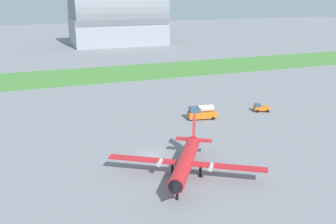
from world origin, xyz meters
TOP-DOWN VIEW (x-y plane):
  - ground_plane at (0.00, 0.00)m, footprint 600.00×600.00m
  - grass_taxiway_strip at (0.00, 72.51)m, footprint 360.00×28.00m
  - airplane_foreground_turboprop at (2.39, -10.16)m, footprint 22.01×19.24m
  - fuel_truck_near_gate at (17.31, 15.35)m, footprint 6.78×3.38m
  - pushback_tug_midfield at (33.29, 15.55)m, footprint 3.99×2.97m
  - hangar_distant at (30.92, 149.06)m, footprint 49.15×30.66m

SIDE VIEW (x-z plane):
  - ground_plane at x=0.00m, z-range 0.00..0.00m
  - grass_taxiway_strip at x=0.00m, z-range 0.00..0.08m
  - pushback_tug_midfield at x=33.29m, z-range -0.06..1.89m
  - fuel_truck_near_gate at x=17.31m, z-range -0.06..3.23m
  - airplane_foreground_turboprop at x=2.39m, z-range -1.01..6.52m
  - hangar_distant at x=30.92m, z-range -2.12..30.34m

